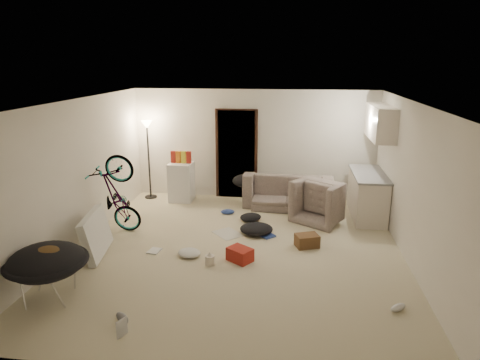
# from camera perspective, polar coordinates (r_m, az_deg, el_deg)

# --- Properties ---
(floor) EXTENTS (5.50, 6.00, 0.02)m
(floor) POSITION_cam_1_polar(r_m,az_deg,el_deg) (7.36, -0.40, -9.49)
(floor) COLOR beige
(floor) RESTS_ON ground
(ceiling) EXTENTS (5.50, 6.00, 0.02)m
(ceiling) POSITION_cam_1_polar(r_m,az_deg,el_deg) (6.68, -0.44, 10.45)
(ceiling) COLOR white
(ceiling) RESTS_ON wall_back
(wall_back) EXTENTS (5.50, 0.02, 2.50)m
(wall_back) POSITION_cam_1_polar(r_m,az_deg,el_deg) (9.83, 1.91, 4.72)
(wall_back) COLOR white
(wall_back) RESTS_ON floor
(wall_front) EXTENTS (5.50, 0.02, 2.50)m
(wall_front) POSITION_cam_1_polar(r_m,az_deg,el_deg) (4.14, -6.02, -11.28)
(wall_front) COLOR white
(wall_front) RESTS_ON floor
(wall_left) EXTENTS (0.02, 6.00, 2.50)m
(wall_left) POSITION_cam_1_polar(r_m,az_deg,el_deg) (7.76, -21.05, 0.69)
(wall_left) COLOR white
(wall_left) RESTS_ON floor
(wall_right) EXTENTS (0.02, 6.00, 2.50)m
(wall_right) POSITION_cam_1_polar(r_m,az_deg,el_deg) (7.11, 22.22, -0.76)
(wall_right) COLOR white
(wall_right) RESTS_ON floor
(doorway) EXTENTS (0.85, 0.10, 2.04)m
(doorway) POSITION_cam_1_polar(r_m,az_deg,el_deg) (9.88, -0.44, 3.43)
(doorway) COLOR black
(doorway) RESTS_ON floor
(door_trim) EXTENTS (0.97, 0.04, 2.10)m
(door_trim) POSITION_cam_1_polar(r_m,az_deg,el_deg) (9.85, -0.47, 3.39)
(door_trim) COLOR black
(door_trim) RESTS_ON floor
(floor_lamp) EXTENTS (0.28, 0.28, 1.81)m
(floor_lamp) POSITION_cam_1_polar(r_m,az_deg,el_deg) (9.98, -12.20, 4.88)
(floor_lamp) COLOR black
(floor_lamp) RESTS_ON floor
(kitchen_counter) EXTENTS (0.60, 1.50, 0.88)m
(kitchen_counter) POSITION_cam_1_polar(r_m,az_deg,el_deg) (9.14, 16.61, -2.03)
(kitchen_counter) COLOR silver
(kitchen_counter) RESTS_ON floor
(counter_top) EXTENTS (0.64, 1.54, 0.04)m
(counter_top) POSITION_cam_1_polar(r_m,az_deg,el_deg) (9.01, 16.84, 0.75)
(counter_top) COLOR gray
(counter_top) RESTS_ON kitchen_counter
(kitchen_uppers) EXTENTS (0.38, 1.40, 0.65)m
(kitchen_uppers) POSITION_cam_1_polar(r_m,az_deg,el_deg) (8.84, 18.21, 7.31)
(kitchen_uppers) COLOR silver
(kitchen_uppers) RESTS_ON wall_right
(sofa) EXTENTS (1.95, 0.85, 0.56)m
(sofa) POSITION_cam_1_polar(r_m,az_deg,el_deg) (9.48, 6.40, -1.83)
(sofa) COLOR #363D36
(sofa) RESTS_ON floor
(armchair) EXTENTS (1.27, 1.23, 0.62)m
(armchair) POSITION_cam_1_polar(r_m,az_deg,el_deg) (8.81, 11.29, -3.20)
(armchair) COLOR #363D36
(armchair) RESTS_ON floor
(bicycle) EXTENTS (1.56, 0.71, 0.90)m
(bicycle) POSITION_cam_1_polar(r_m,az_deg,el_deg) (8.26, -15.98, -4.12)
(bicycle) COLOR black
(bicycle) RESTS_ON floor
(book_asset) EXTENTS (0.28, 0.25, 0.02)m
(book_asset) POSITION_cam_1_polar(r_m,az_deg,el_deg) (5.46, -16.05, -19.74)
(book_asset) COLOR maroon
(book_asset) RESTS_ON floor
(mini_fridge) EXTENTS (0.52, 0.52, 0.88)m
(mini_fridge) POSITION_cam_1_polar(r_m,az_deg,el_deg) (9.85, -7.81, -0.22)
(mini_fridge) COLOR white
(mini_fridge) RESTS_ON floor
(snack_box_0) EXTENTS (0.10, 0.08, 0.30)m
(snack_box_0) POSITION_cam_1_polar(r_m,az_deg,el_deg) (9.76, -8.89, 2.97)
(snack_box_0) COLOR maroon
(snack_box_0) RESTS_ON mini_fridge
(snack_box_1) EXTENTS (0.11, 0.08, 0.30)m
(snack_box_1) POSITION_cam_1_polar(r_m,az_deg,el_deg) (9.73, -8.21, 2.95)
(snack_box_1) COLOR orange
(snack_box_1) RESTS_ON mini_fridge
(snack_box_2) EXTENTS (0.10, 0.07, 0.30)m
(snack_box_2) POSITION_cam_1_polar(r_m,az_deg,el_deg) (9.70, -7.53, 2.94)
(snack_box_2) COLOR yellow
(snack_box_2) RESTS_ON mini_fridge
(snack_box_3) EXTENTS (0.10, 0.08, 0.30)m
(snack_box_3) POSITION_cam_1_polar(r_m,az_deg,el_deg) (9.67, -6.84, 2.92)
(snack_box_3) COLOR maroon
(snack_box_3) RESTS_ON mini_fridge
(saucer_chair) EXTENTS (1.08, 1.08, 0.77)m
(saucer_chair) POSITION_cam_1_polar(r_m,az_deg,el_deg) (6.33, -24.29, -10.70)
(saucer_chair) COLOR silver
(saucer_chair) RESTS_ON floor
(hoodie) EXTENTS (0.49, 0.41, 0.22)m
(hoodie) POSITION_cam_1_polar(r_m,az_deg,el_deg) (6.20, -24.25, -9.12)
(hoodie) COLOR #4C341A
(hoodie) RESTS_ON saucer_chair
(sofa_drape) EXTENTS (0.63, 0.55, 0.28)m
(sofa_drape) POSITION_cam_1_polar(r_m,az_deg,el_deg) (9.46, 0.69, -0.12)
(sofa_drape) COLOR black
(sofa_drape) RESTS_ON sofa
(tv_box) EXTENTS (0.44, 1.10, 0.72)m
(tv_box) POSITION_cam_1_polar(r_m,az_deg,el_deg) (7.50, -18.67, -6.85)
(tv_box) COLOR silver
(tv_box) RESTS_ON floor
(drink_case_a) EXTENTS (0.45, 0.39, 0.22)m
(drink_case_a) POSITION_cam_1_polar(r_m,az_deg,el_deg) (7.56, 8.92, -7.99)
(drink_case_a) COLOR brown
(drink_case_a) RESTS_ON floor
(drink_case_b) EXTENTS (0.47, 0.44, 0.22)m
(drink_case_b) POSITION_cam_1_polar(r_m,az_deg,el_deg) (6.97, -0.01, -9.90)
(drink_case_b) COLOR maroon
(drink_case_b) RESTS_ON floor
(juicer) EXTENTS (0.15, 0.15, 0.22)m
(juicer) POSITION_cam_1_polar(r_m,az_deg,el_deg) (6.88, -4.05, -10.51)
(juicer) COLOR beige
(juicer) RESTS_ON floor
(newspaper) EXTENTS (0.65, 0.66, 0.01)m
(newspaper) POSITION_cam_1_polar(r_m,az_deg,el_deg) (8.02, -1.64, -7.17)
(newspaper) COLOR beige
(newspaper) RESTS_ON floor
(book_blue) EXTENTS (0.38, 0.39, 0.03)m
(book_blue) POSITION_cam_1_polar(r_m,az_deg,el_deg) (7.95, 3.49, -7.31)
(book_blue) COLOR #284092
(book_blue) RESTS_ON floor
(book_white) EXTENTS (0.22, 0.27, 0.02)m
(book_white) POSITION_cam_1_polar(r_m,az_deg,el_deg) (7.46, -11.35, -9.26)
(book_white) COLOR silver
(book_white) RESTS_ON floor
(shoe_0) EXTENTS (0.31, 0.16, 0.11)m
(shoe_0) POSITION_cam_1_polar(r_m,az_deg,el_deg) (8.99, -1.66, -4.25)
(shoe_0) COLOR #284092
(shoe_0) RESTS_ON floor
(shoe_3) EXTENTS (0.27, 0.26, 0.10)m
(shoe_3) POSITION_cam_1_polar(r_m,az_deg,el_deg) (5.74, -15.43, -17.30)
(shoe_3) COLOR slate
(shoe_3) RESTS_ON floor
(shoe_4) EXTENTS (0.26, 0.23, 0.09)m
(shoe_4) POSITION_cam_1_polar(r_m,az_deg,el_deg) (6.10, 20.33, -15.65)
(shoe_4) COLOR white
(shoe_4) RESTS_ON floor
(clothes_lump_a) EXTENTS (0.64, 0.55, 0.20)m
(clothes_lump_a) POSITION_cam_1_polar(r_m,az_deg,el_deg) (7.99, 2.20, -6.53)
(clothes_lump_a) COLOR black
(clothes_lump_a) RESTS_ON floor
(clothes_lump_b) EXTENTS (0.58, 0.57, 0.13)m
(clothes_lump_b) POSITION_cam_1_polar(r_m,az_deg,el_deg) (8.65, 1.42, -4.97)
(clothes_lump_b) COLOR black
(clothes_lump_b) RESTS_ON floor
(clothes_lump_c) EXTENTS (0.47, 0.43, 0.12)m
(clothes_lump_c) POSITION_cam_1_polar(r_m,az_deg,el_deg) (7.19, -6.78, -9.61)
(clothes_lump_c) COLOR silver
(clothes_lump_c) RESTS_ON floor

